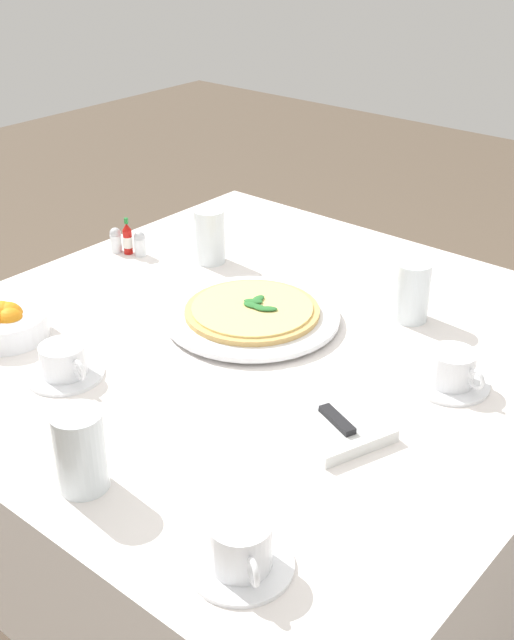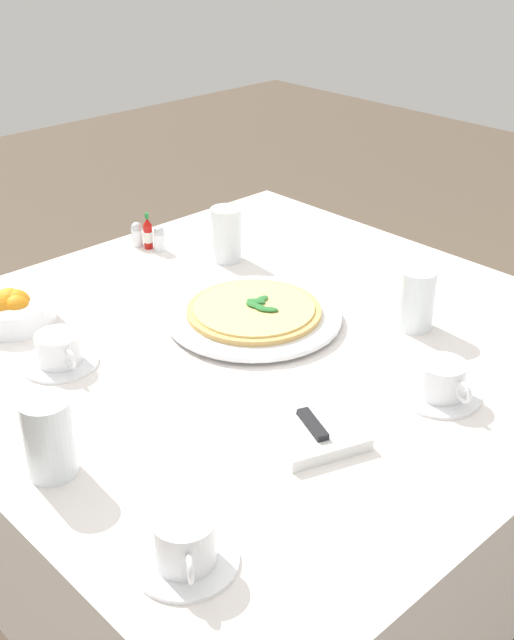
{
  "view_description": "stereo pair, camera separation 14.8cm",
  "coord_description": "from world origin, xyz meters",
  "px_view_note": "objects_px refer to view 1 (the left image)",
  "views": [
    {
      "loc": [
        -0.81,
        0.98,
        1.45
      ],
      "look_at": [
        0.03,
        -0.02,
        0.75
      ],
      "focal_mm": 45.53,
      "sensor_mm": 36.0,
      "label": 1
    },
    {
      "loc": [
        -0.92,
        0.88,
        1.45
      ],
      "look_at": [
        0.03,
        -0.02,
        0.75
      ],
      "focal_mm": 45.53,
      "sensor_mm": 36.0,
      "label": 2
    }
  ],
  "objects_px": {
    "pizza_plate": "(252,317)",
    "pepper_shaker": "(140,245)",
    "water_glass_back_corner": "(411,294)",
    "citrus_bowl": "(5,323)",
    "napkin_folded": "(320,412)",
    "hot_sauce_bottle": "(128,239)",
    "coffee_cup_far_right": "(452,371)",
    "coffee_cup_left_edge": "(241,548)",
    "coffee_cup_near_right": "(64,363)",
    "water_glass_center_back": "(210,239)",
    "dinner_knife": "(319,403)",
    "water_glass_near_left": "(81,454)",
    "salt_shaker": "(116,241)",
    "pizza": "(252,310)"
  },
  "relations": [
    {
      "from": "pizza",
      "to": "coffee_cup_near_right",
      "type": "xyz_separation_m",
      "value": [
        0.12,
        0.34,
        0.0
      ]
    },
    {
      "from": "napkin_folded",
      "to": "hot_sauce_bottle",
      "type": "distance_m",
      "value": 0.73
    },
    {
      "from": "citrus_bowl",
      "to": "napkin_folded",
      "type": "bearing_deg",
      "value": -164.53
    },
    {
      "from": "coffee_cup_left_edge",
      "to": "pepper_shaker",
      "type": "xyz_separation_m",
      "value": [
        0.78,
        -0.56,
        -0.01
      ]
    },
    {
      "from": "water_glass_center_back",
      "to": "water_glass_near_left",
      "type": "bearing_deg",
      "value": 119.81
    },
    {
      "from": "pizza_plate",
      "to": "water_glass_back_corner",
      "type": "bearing_deg",
      "value": -137.36
    },
    {
      "from": "water_glass_back_corner",
      "to": "hot_sauce_bottle",
      "type": "bearing_deg",
      "value": 11.89
    },
    {
      "from": "pizza_plate",
      "to": "water_glass_back_corner",
      "type": "relative_size",
      "value": 2.85
    },
    {
      "from": "coffee_cup_far_right",
      "to": "hot_sauce_bottle",
      "type": "bearing_deg",
      "value": -1.78
    },
    {
      "from": "coffee_cup_near_right",
      "to": "dinner_knife",
      "type": "distance_m",
      "value": 0.43
    },
    {
      "from": "pizza",
      "to": "water_glass_back_corner",
      "type": "distance_m",
      "value": 0.3
    },
    {
      "from": "water_glass_center_back",
      "to": "napkin_folded",
      "type": "xyz_separation_m",
      "value": [
        -0.53,
        0.32,
        -0.04
      ]
    },
    {
      "from": "water_glass_center_back",
      "to": "coffee_cup_near_right",
      "type": "bearing_deg",
      "value": 104.96
    },
    {
      "from": "napkin_folded",
      "to": "salt_shaker",
      "type": "height_order",
      "value": "salt_shaker"
    },
    {
      "from": "coffee_cup_near_right",
      "to": "water_glass_center_back",
      "type": "xyz_separation_m",
      "value": [
        0.13,
        -0.5,
        0.03
      ]
    },
    {
      "from": "coffee_cup_far_right",
      "to": "dinner_knife",
      "type": "xyz_separation_m",
      "value": [
        0.11,
        0.21,
        -0.0
      ]
    },
    {
      "from": "citrus_bowl",
      "to": "coffee_cup_near_right",
      "type": "bearing_deg",
      "value": 175.15
    },
    {
      "from": "water_glass_near_left",
      "to": "pepper_shaker",
      "type": "distance_m",
      "value": 0.78
    },
    {
      "from": "citrus_bowl",
      "to": "coffee_cup_left_edge",
      "type": "bearing_deg",
      "value": 167.7
    },
    {
      "from": "napkin_folded",
      "to": "water_glass_near_left",
      "type": "bearing_deg",
      "value": 85.62
    },
    {
      "from": "water_glass_near_left",
      "to": "citrus_bowl",
      "type": "distance_m",
      "value": 0.47
    },
    {
      "from": "pizza",
      "to": "napkin_folded",
      "type": "xyz_separation_m",
      "value": [
        -0.28,
        0.17,
        -0.01
      ]
    },
    {
      "from": "coffee_cup_near_right",
      "to": "pepper_shaker",
      "type": "relative_size",
      "value": 2.35
    },
    {
      "from": "water_glass_near_left",
      "to": "napkin_folded",
      "type": "relative_size",
      "value": 0.47
    },
    {
      "from": "salt_shaker",
      "to": "pepper_shaker",
      "type": "distance_m",
      "value": 0.06
    },
    {
      "from": "coffee_cup_near_right",
      "to": "napkin_folded",
      "type": "relative_size",
      "value": 0.53
    },
    {
      "from": "water_glass_back_corner",
      "to": "citrus_bowl",
      "type": "height_order",
      "value": "water_glass_back_corner"
    },
    {
      "from": "pizza_plate",
      "to": "pepper_shaker",
      "type": "distance_m",
      "value": 0.39
    },
    {
      "from": "water_glass_back_corner",
      "to": "napkin_folded",
      "type": "bearing_deg",
      "value": 99.37
    },
    {
      "from": "pepper_shaker",
      "to": "coffee_cup_near_right",
      "type": "bearing_deg",
      "value": 122.87
    },
    {
      "from": "pizza_plate",
      "to": "salt_shaker",
      "type": "height_order",
      "value": "salt_shaker"
    },
    {
      "from": "coffee_cup_far_right",
      "to": "citrus_bowl",
      "type": "bearing_deg",
      "value": 28.17
    },
    {
      "from": "water_glass_back_corner",
      "to": "hot_sauce_bottle",
      "type": "relative_size",
      "value": 1.38
    },
    {
      "from": "coffee_cup_far_right",
      "to": "citrus_bowl",
      "type": "distance_m",
      "value": 0.78
    },
    {
      "from": "salt_shaker",
      "to": "coffee_cup_far_right",
      "type": "bearing_deg",
      "value": 178.97
    },
    {
      "from": "coffee_cup_left_edge",
      "to": "coffee_cup_far_right",
      "type": "bearing_deg",
      "value": -89.86
    },
    {
      "from": "hot_sauce_bottle",
      "to": "pizza",
      "type": "bearing_deg",
      "value": 170.88
    },
    {
      "from": "pizza_plate",
      "to": "pepper_shaker",
      "type": "xyz_separation_m",
      "value": [
        0.39,
        -0.08,
        0.01
      ]
    },
    {
      "from": "citrus_bowl",
      "to": "salt_shaker",
      "type": "xyz_separation_m",
      "value": [
        0.14,
        -0.38,
        -0.0
      ]
    },
    {
      "from": "water_glass_center_back",
      "to": "citrus_bowl",
      "type": "height_order",
      "value": "water_glass_center_back"
    },
    {
      "from": "coffee_cup_left_edge",
      "to": "dinner_knife",
      "type": "relative_size",
      "value": 0.69
    },
    {
      "from": "napkin_folded",
      "to": "dinner_knife",
      "type": "xyz_separation_m",
      "value": [
        0.0,
        -0.0,
        0.01
      ]
    },
    {
      "from": "water_glass_center_back",
      "to": "water_glass_near_left",
      "type": "distance_m",
      "value": 0.75
    },
    {
      "from": "coffee_cup_left_edge",
      "to": "water_glass_center_back",
      "type": "relative_size",
      "value": 1.11
    },
    {
      "from": "coffee_cup_near_right",
      "to": "hot_sauce_bottle",
      "type": "distance_m",
      "value": 0.51
    },
    {
      "from": "pizza",
      "to": "dinner_knife",
      "type": "xyz_separation_m",
      "value": [
        -0.28,
        0.17,
        -0.0
      ]
    },
    {
      "from": "water_glass_center_back",
      "to": "salt_shaker",
      "type": "height_order",
      "value": "water_glass_center_back"
    },
    {
      "from": "napkin_folded",
      "to": "citrus_bowl",
      "type": "relative_size",
      "value": 1.67
    },
    {
      "from": "coffee_cup_near_right",
      "to": "water_glass_near_left",
      "type": "distance_m",
      "value": 0.29
    },
    {
      "from": "pizza_plate",
      "to": "pepper_shaker",
      "type": "relative_size",
      "value": 5.8
    }
  ]
}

